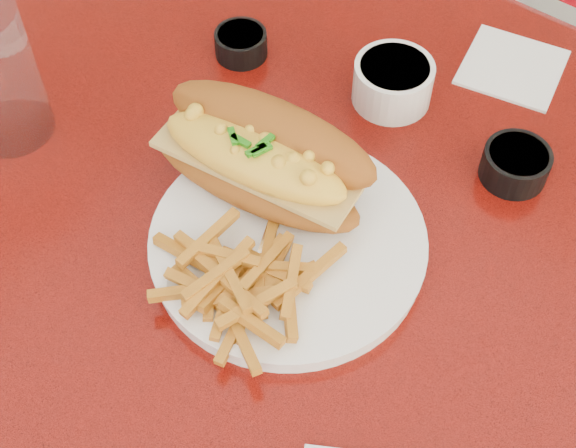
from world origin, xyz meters
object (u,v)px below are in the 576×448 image
Objects in this scene: diner_table at (372,334)px; sauce_cup_left at (241,43)px; mac_hoagie at (261,156)px; gravy_ramekin at (393,81)px; fork at (261,261)px; dinner_plate at (288,244)px; sauce_cup_right at (516,163)px.

sauce_cup_left is at bearing 155.86° from diner_table.
mac_hoagie reaches higher than gravy_ramekin.
gravy_ramekin reaches higher than fork.
diner_table is 4.20× the size of dinner_plate.
dinner_plate is 1.31× the size of mac_hoagie.
fork is (0.05, -0.07, -0.04)m from mac_hoagie.
dinner_plate is at bearing -81.77° from gravy_ramekin.
sauce_cup_right is (0.18, 0.17, -0.04)m from mac_hoagie.
dinner_plate is 0.24m from sauce_cup_right.
diner_table is at bearing -57.82° from gravy_ramekin.
mac_hoagie is 0.19m from gravy_ramekin.
mac_hoagie reaches higher than fork.
diner_table is at bearing 37.46° from dinner_plate.
fork is 0.29m from sauce_cup_left.
gravy_ramekin is at bearing 74.38° from mac_hoagie.
gravy_ramekin reaches higher than diner_table.
diner_table is 17.12× the size of sauce_cup_right.
dinner_plate is 0.03m from fork.
mac_hoagie is at bearing 15.24° from fork.
sauce_cup_right reaches higher than diner_table.
sauce_cup_right reaches higher than dinner_plate.
diner_table is 0.35m from sauce_cup_left.
sauce_cup_left is 0.81× the size of sauce_cup_right.
sauce_cup_left is at bearing 138.58° from dinner_plate.
sauce_cup_right reaches higher than sauce_cup_left.
gravy_ramekin reaches higher than dinner_plate.
sauce_cup_left is 0.32m from sauce_cup_right.
mac_hoagie is 0.25m from sauce_cup_right.
diner_table is at bearing -24.14° from sauce_cup_left.
sauce_cup_right is at bearing 59.43° from dinner_plate.
fork is (-0.08, -0.09, 0.18)m from diner_table.
diner_table is 0.21m from fork.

